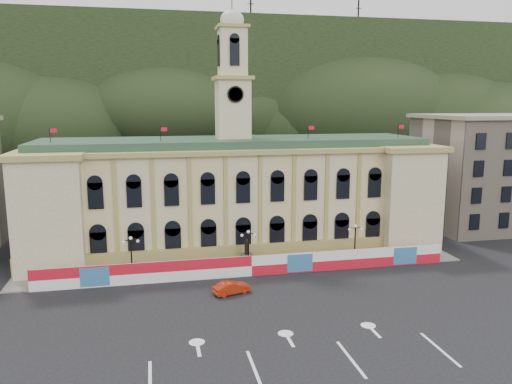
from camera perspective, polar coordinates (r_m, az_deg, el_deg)
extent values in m
plane|color=black|center=(47.28, 3.23, -15.58)|extent=(260.00, 260.00, 0.00)
cube|color=black|center=(171.42, -8.29, 10.61)|extent=(230.00, 70.00, 44.00)
cube|color=#595651|center=(158.26, 5.26, 13.61)|extent=(22.00, 8.00, 14.00)
cube|color=#595651|center=(153.60, -26.28, 11.23)|extent=(16.00, 7.00, 10.00)
cylinder|color=black|center=(161.85, -0.61, 20.71)|extent=(0.50, 0.50, 20.00)
cylinder|color=black|center=(172.08, 11.63, 19.88)|extent=(0.50, 0.50, 20.00)
cube|color=beige|center=(71.27, -2.58, -0.76)|extent=(55.00, 15.00, 14.00)
cube|color=#A1944E|center=(65.22, -1.42, -7.05)|extent=(56.00, 0.80, 2.40)
cube|color=#A1944E|center=(70.24, -2.63, 5.10)|extent=(56.20, 16.20, 0.60)
cube|color=#2C4A34|center=(70.19, -2.64, 5.67)|extent=(53.00, 13.00, 1.20)
cube|color=beige|center=(70.45, -21.66, -1.61)|extent=(8.00, 17.00, 14.00)
cube|color=beige|center=(77.62, 14.92, -0.19)|extent=(8.00, 17.00, 14.00)
cube|color=beige|center=(69.97, -2.67, 9.42)|extent=(4.40, 4.40, 8.00)
cube|color=#A1944E|center=(70.04, -2.70, 12.86)|extent=(5.20, 5.20, 0.50)
cube|color=beige|center=(70.27, -2.72, 15.55)|extent=(3.60, 3.60, 6.50)
cube|color=#A1944E|center=(70.66, -2.74, 18.30)|extent=(4.20, 4.20, 0.40)
cylinder|color=black|center=(67.70, -2.36, 11.09)|extent=(2.20, 0.20, 2.20)
ellipsoid|color=beige|center=(70.80, -2.75, 19.02)|extent=(3.20, 3.20, 2.72)
cube|color=tan|center=(90.95, 24.88, 1.97)|extent=(20.00, 16.00, 18.00)
cube|color=gray|center=(90.24, 25.32, 7.82)|extent=(21.00, 17.00, 0.60)
cube|color=red|center=(60.35, -0.51, -8.44)|extent=(50.00, 0.25, 2.50)
cube|color=teal|center=(59.53, -17.95, -9.23)|extent=(3.20, 0.05, 2.20)
cube|color=teal|center=(61.63, 5.05, -8.08)|extent=(3.20, 0.05, 2.20)
cube|color=teal|center=(66.92, 16.68, -7.00)|extent=(3.20, 0.05, 2.20)
cube|color=slate|center=(63.28, -1.00, -8.67)|extent=(56.00, 5.50, 0.16)
cube|color=#595651|center=(63.26, -1.05, -7.89)|extent=(1.40, 1.40, 1.80)
cylinder|color=black|center=(62.75, -1.05, -6.42)|extent=(0.60, 0.60, 1.60)
sphere|color=black|center=(62.50, -1.06, -5.63)|extent=(0.44, 0.44, 0.44)
cylinder|color=black|center=(61.60, -13.94, -9.45)|extent=(0.44, 0.44, 0.30)
cylinder|color=black|center=(60.89, -14.03, -7.45)|extent=(0.18, 0.18, 4.80)
cube|color=black|center=(60.24, -14.13, -5.37)|extent=(1.60, 0.08, 0.08)
sphere|color=silver|center=(60.32, -14.88, -5.53)|extent=(0.36, 0.36, 0.36)
sphere|color=silver|center=(60.25, -13.36, -5.48)|extent=(0.36, 0.36, 0.36)
sphere|color=silver|center=(60.17, -14.14, -5.14)|extent=(0.40, 0.40, 0.40)
cylinder|color=black|center=(62.56, -0.87, -8.82)|extent=(0.44, 0.44, 0.30)
cylinder|color=black|center=(61.87, -0.88, -6.85)|extent=(0.18, 0.18, 4.80)
cube|color=black|center=(61.23, -0.88, -4.80)|extent=(1.60, 0.08, 0.08)
sphere|color=silver|center=(61.13, -1.62, -4.97)|extent=(0.36, 0.36, 0.36)
sphere|color=silver|center=(61.42, -0.15, -4.89)|extent=(0.36, 0.36, 0.36)
sphere|color=silver|center=(61.17, -0.88, -4.57)|extent=(0.40, 0.40, 0.40)
cylinder|color=black|center=(66.53, 11.16, -7.85)|extent=(0.44, 0.44, 0.30)
cylinder|color=black|center=(65.88, 11.23, -5.98)|extent=(0.18, 0.18, 4.80)
cube|color=black|center=(65.28, 11.30, -4.05)|extent=(1.60, 0.08, 0.08)
sphere|color=silver|center=(65.01, 10.64, -4.22)|extent=(0.36, 0.36, 0.36)
sphere|color=silver|center=(65.63, 11.94, -4.13)|extent=(0.36, 0.36, 0.36)
sphere|color=silver|center=(65.22, 11.31, -3.83)|extent=(0.40, 0.40, 0.40)
imported|color=#9F210B|center=(55.29, -2.78, -10.87)|extent=(3.76, 4.96, 1.37)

